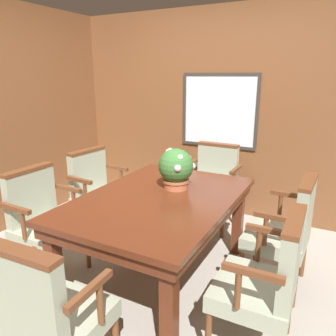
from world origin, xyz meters
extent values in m
plane|color=#A39E93|center=(0.00, 0.00, 0.00)|extent=(14.00, 14.00, 0.00)
cube|color=brown|center=(0.00, 1.78, 1.23)|extent=(7.20, 0.06, 2.45)
cube|color=white|center=(0.00, 1.74, 1.27)|extent=(0.87, 0.01, 0.81)
cube|color=#38332D|center=(0.00, 1.74, 1.69)|extent=(0.94, 0.02, 0.04)
cube|color=#38332D|center=(0.00, 1.74, 0.85)|extent=(0.94, 0.02, 0.03)
cube|color=#38332D|center=(-0.45, 1.74, 1.27)|extent=(0.04, 0.02, 0.81)
cube|color=#38332D|center=(0.45, 1.74, 1.27)|extent=(0.04, 0.02, 0.81)
cube|color=#562614|center=(-0.37, -0.61, 0.35)|extent=(0.09, 0.09, 0.70)
cube|color=#562614|center=(0.55, -0.61, 0.35)|extent=(0.09, 0.09, 0.70)
cube|color=#562614|center=(-0.37, 0.82, 0.35)|extent=(0.09, 0.09, 0.70)
cube|color=#562614|center=(0.55, 0.82, 0.35)|extent=(0.09, 0.09, 0.70)
cube|color=#562614|center=(0.09, 0.11, 0.66)|extent=(1.08, 1.58, 0.09)
cube|color=#562614|center=(0.09, 0.11, 0.72)|extent=(1.14, 1.64, 0.04)
cylinder|color=brown|center=(-0.12, 1.05, 0.18)|extent=(0.04, 0.04, 0.36)
cylinder|color=brown|center=(0.33, 1.04, 0.18)|extent=(0.04, 0.04, 0.36)
cylinder|color=brown|center=(-0.11, 1.45, 0.18)|extent=(0.04, 0.04, 0.36)
cylinder|color=brown|center=(0.34, 1.44, 0.18)|extent=(0.04, 0.04, 0.36)
cube|color=#9EA88E|center=(0.11, 1.24, 0.41)|extent=(0.52, 0.47, 0.11)
cube|color=#9EA88E|center=(0.11, 1.44, 0.69)|extent=(0.47, 0.09, 0.44)
cube|color=brown|center=(0.11, 1.44, 0.93)|extent=(0.47, 0.10, 0.03)
cylinder|color=brown|center=(-0.15, 1.21, 0.59)|extent=(0.04, 0.04, 0.24)
cube|color=brown|center=(-0.15, 1.28, 0.71)|extent=(0.04, 0.33, 0.04)
cylinder|color=brown|center=(0.37, 1.20, 0.59)|extent=(0.04, 0.04, 0.24)
cube|color=brown|center=(0.37, 1.27, 0.71)|extent=(0.04, 0.33, 0.04)
cylinder|color=brown|center=(-0.62, 0.23, 0.18)|extent=(0.04, 0.04, 0.36)
cylinder|color=brown|center=(-0.58, 0.68, 0.18)|extent=(0.04, 0.04, 0.36)
cylinder|color=brown|center=(-1.02, 0.27, 0.18)|extent=(0.04, 0.04, 0.36)
cylinder|color=brown|center=(-0.98, 0.72, 0.18)|extent=(0.04, 0.04, 0.36)
cube|color=#9EA88E|center=(-0.80, 0.48, 0.41)|extent=(0.51, 0.55, 0.11)
cube|color=#9EA88E|center=(-0.99, 0.49, 0.69)|extent=(0.12, 0.47, 0.44)
cube|color=brown|center=(-0.99, 0.49, 0.93)|extent=(0.13, 0.47, 0.03)
cylinder|color=brown|center=(-0.79, 0.21, 0.59)|extent=(0.04, 0.04, 0.24)
cube|color=brown|center=(-0.86, 0.22, 0.71)|extent=(0.33, 0.07, 0.04)
cylinder|color=brown|center=(-0.74, 0.73, 0.59)|extent=(0.04, 0.04, 0.24)
cube|color=brown|center=(-0.81, 0.74, 0.71)|extent=(0.33, 0.07, 0.04)
cylinder|color=brown|center=(-0.15, -0.82, 0.18)|extent=(0.04, 0.04, 0.36)
cube|color=#9EA88E|center=(0.09, -1.02, 0.41)|extent=(0.53, 0.49, 0.11)
cube|color=#9EA88E|center=(0.09, -1.21, 0.69)|extent=(0.47, 0.10, 0.44)
cube|color=brown|center=(0.09, -1.21, 0.93)|extent=(0.47, 0.11, 0.03)
cylinder|color=brown|center=(0.35, -0.97, 0.59)|extent=(0.04, 0.04, 0.24)
cube|color=brown|center=(0.35, -1.04, 0.71)|extent=(0.05, 0.33, 0.04)
cylinder|color=brown|center=(-0.18, -0.99, 0.59)|extent=(0.04, 0.04, 0.24)
cube|color=brown|center=(-0.18, -1.06, 0.71)|extent=(0.05, 0.33, 0.04)
cylinder|color=brown|center=(0.77, 0.71, 0.18)|extent=(0.04, 0.04, 0.36)
cylinder|color=brown|center=(0.75, 0.26, 0.18)|extent=(0.04, 0.04, 0.36)
cylinder|color=brown|center=(1.17, 0.69, 0.18)|extent=(0.04, 0.04, 0.36)
cylinder|color=brown|center=(1.16, 0.25, 0.18)|extent=(0.04, 0.04, 0.36)
cube|color=#9EA88E|center=(0.96, 0.48, 0.41)|extent=(0.48, 0.52, 0.11)
cube|color=#9EA88E|center=(1.15, 0.47, 0.69)|extent=(0.09, 0.47, 0.44)
cube|color=brown|center=(1.15, 0.47, 0.93)|extent=(0.10, 0.47, 0.03)
cylinder|color=brown|center=(0.94, 0.74, 0.59)|extent=(0.04, 0.04, 0.24)
cube|color=brown|center=(1.00, 0.74, 0.71)|extent=(0.33, 0.05, 0.04)
cylinder|color=brown|center=(0.92, 0.21, 0.59)|extent=(0.04, 0.04, 0.24)
cube|color=brown|center=(0.99, 0.21, 0.71)|extent=(0.33, 0.05, 0.04)
cylinder|color=brown|center=(-0.57, -0.51, 0.18)|extent=(0.04, 0.04, 0.36)
cylinder|color=brown|center=(-0.56, -0.06, 0.18)|extent=(0.04, 0.04, 0.36)
cylinder|color=brown|center=(-0.97, -0.50, 0.18)|extent=(0.04, 0.04, 0.36)
cylinder|color=brown|center=(-0.96, -0.05, 0.18)|extent=(0.04, 0.04, 0.36)
cube|color=#9EA88E|center=(-0.76, -0.28, 0.41)|extent=(0.48, 0.52, 0.11)
cube|color=#9EA88E|center=(-0.96, -0.28, 0.69)|extent=(0.09, 0.47, 0.44)
cube|color=brown|center=(-0.96, -0.28, 0.93)|extent=(0.10, 0.47, 0.03)
cylinder|color=brown|center=(-0.74, -0.55, 0.59)|extent=(0.04, 0.04, 0.24)
cube|color=brown|center=(-0.81, -0.54, 0.71)|extent=(0.33, 0.05, 0.04)
cylinder|color=brown|center=(-0.72, -0.02, 0.59)|extent=(0.04, 0.04, 0.24)
cube|color=brown|center=(-0.79, -0.02, 0.71)|extent=(0.33, 0.05, 0.04)
cylinder|color=brown|center=(0.75, -0.06, 0.18)|extent=(0.04, 0.04, 0.36)
cylinder|color=brown|center=(0.76, -0.51, 0.18)|extent=(0.04, 0.04, 0.36)
cylinder|color=brown|center=(1.16, -0.05, 0.18)|extent=(0.04, 0.04, 0.36)
cube|color=#9EA88E|center=(0.96, -0.28, 0.41)|extent=(0.47, 0.52, 0.11)
cube|color=#9EA88E|center=(1.15, -0.27, 0.69)|extent=(0.09, 0.47, 0.44)
cube|color=brown|center=(1.15, -0.27, 0.93)|extent=(0.10, 0.47, 0.03)
cylinder|color=brown|center=(0.92, -0.02, 0.59)|extent=(0.04, 0.04, 0.24)
cube|color=brown|center=(0.99, -0.01, 0.71)|extent=(0.33, 0.04, 0.04)
cylinder|color=brown|center=(0.93, -0.54, 0.59)|extent=(0.04, 0.04, 0.24)
cube|color=brown|center=(1.00, -0.54, 0.71)|extent=(0.33, 0.04, 0.04)
cylinder|color=#B2603D|center=(0.12, 0.34, 0.79)|extent=(0.21, 0.21, 0.08)
cylinder|color=#B2603D|center=(0.12, 0.34, 0.82)|extent=(0.23, 0.23, 0.02)
sphere|color=#387033|center=(0.12, 0.34, 0.94)|extent=(0.30, 0.30, 0.30)
sphere|color=silver|center=(0.19, 0.23, 0.96)|extent=(0.06, 0.06, 0.06)
sphere|color=silver|center=(0.03, 0.38, 1.05)|extent=(0.05, 0.05, 0.05)
sphere|color=silver|center=(0.18, 0.47, 0.94)|extent=(0.06, 0.06, 0.06)
sphere|color=silver|center=(0.19, 0.28, 1.04)|extent=(0.05, 0.05, 0.05)
sphere|color=silver|center=(0.24, 0.42, 0.94)|extent=(0.06, 0.06, 0.06)
sphere|color=silver|center=(0.06, 0.35, 1.07)|extent=(0.04, 0.04, 0.04)
sphere|color=silver|center=(0.18, 0.46, 1.00)|extent=(0.05, 0.05, 0.05)
camera|label=1|loc=(1.30, -2.05, 1.69)|focal=35.00mm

